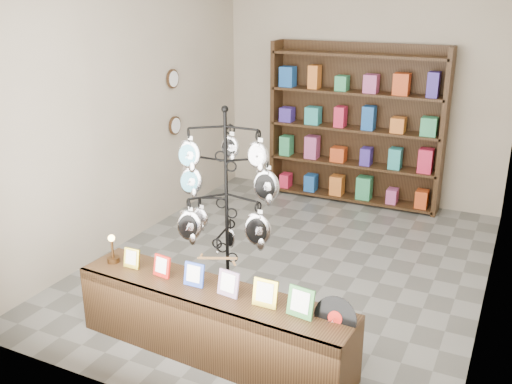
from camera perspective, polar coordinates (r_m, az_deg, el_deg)
ground at (r=6.35m, az=3.38°, el=-7.18°), size 5.00×5.00×0.00m
room_envelope at (r=5.77m, az=3.74°, el=9.50°), size 5.00×5.00×5.00m
display_tree at (r=5.15m, az=-2.99°, el=-0.25°), size 1.02×1.02×1.92m
front_shelf at (r=4.77m, az=-4.39°, el=-12.82°), size 2.42×0.63×0.85m
back_shelving at (r=8.06m, az=9.87°, el=6.14°), size 2.42×0.36×2.20m
wall_clocks at (r=7.44m, az=-8.22°, el=8.85°), size 0.03×0.24×0.84m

